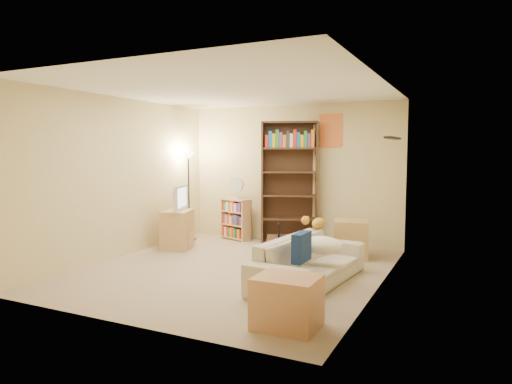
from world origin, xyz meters
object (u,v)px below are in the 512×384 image
at_px(sofa, 310,261).
at_px(tabby_cat, 316,223).
at_px(laptop, 288,238).
at_px(coffee_table, 285,251).
at_px(desk_fan, 237,187).
at_px(side_table, 351,239).
at_px(mug, 294,241).
at_px(end_cabinet, 287,302).
at_px(floor_lamp, 189,170).
at_px(short_bookshelf, 236,219).
at_px(tv_stand, 177,230).
at_px(tall_bookshelf, 289,180).
at_px(television, 177,198).

xyz_separation_m(sofa, tabby_cat, (-0.17, 0.78, 0.36)).
bearing_deg(laptop, coffee_table, 141.90).
relative_size(desk_fan, side_table, 0.71).
bearing_deg(desk_fan, tabby_cat, -34.08).
distance_m(mug, end_cabinet, 1.92).
xyz_separation_m(coffee_table, floor_lamp, (-2.44, 1.23, 1.05)).
bearing_deg(sofa, short_bookshelf, 51.63).
distance_m(tv_stand, tall_bookshelf, 2.13).
xyz_separation_m(tv_stand, short_bookshelf, (0.51, 1.16, 0.06)).
bearing_deg(television, floor_lamp, 0.24).
bearing_deg(end_cabinet, coffee_table, 112.66).
distance_m(laptop, tv_stand, 2.20).
height_order(tall_bookshelf, short_bookshelf, tall_bookshelf).
xyz_separation_m(mug, tv_stand, (-2.39, 0.67, -0.13)).
xyz_separation_m(mug, floor_lamp, (-2.65, 1.41, 0.85)).
xyz_separation_m(sofa, end_cabinet, (0.28, -1.46, -0.04)).
bearing_deg(end_cabinet, tv_stand, 140.56).
height_order(television, floor_lamp, floor_lamp).
height_order(coffee_table, end_cabinet, end_cabinet).
xyz_separation_m(sofa, tall_bookshelf, (-1.13, 2.15, 0.86)).
relative_size(tabby_cat, short_bookshelf, 0.59).
bearing_deg(floor_lamp, tabby_cat, -19.07).
bearing_deg(desk_fan, laptop, -42.32).
bearing_deg(side_table, floor_lamp, 177.57).
bearing_deg(tv_stand, sofa, -39.48).
distance_m(coffee_table, short_bookshelf, 2.35).
bearing_deg(television, short_bookshelf, -42.74).
distance_m(tall_bookshelf, desk_fan, 1.06).
height_order(tabby_cat, short_bookshelf, short_bookshelf).
height_order(coffee_table, floor_lamp, floor_lamp).
bearing_deg(floor_lamp, sofa, -30.40).
bearing_deg(tall_bookshelf, mug, -87.22).
xyz_separation_m(sofa, mug, (-0.34, 0.34, 0.17)).
distance_m(mug, tall_bookshelf, 2.10).
xyz_separation_m(desk_fan, side_table, (2.29, -0.51, -0.70)).
bearing_deg(side_table, sofa, -94.13).
xyz_separation_m(television, end_cabinet, (3.01, -2.47, -0.63)).
bearing_deg(television, tv_stand, -0.00).
height_order(laptop, tall_bookshelf, tall_bookshelf).
xyz_separation_m(sofa, desk_fan, (-2.17, 2.13, 0.71)).
xyz_separation_m(sofa, laptop, (-0.55, 0.66, 0.14)).
xyz_separation_m(mug, short_bookshelf, (-1.88, 1.83, -0.08)).
relative_size(side_table, end_cabinet, 1.00).
relative_size(tabby_cat, coffee_table, 0.43).
bearing_deg(tabby_cat, short_bookshelf, 145.68).
height_order(sofa, tall_bookshelf, tall_bookshelf).
bearing_deg(sofa, coffee_table, 52.34).
height_order(sofa, tabby_cat, tabby_cat).
bearing_deg(television, end_cabinet, -148.56).
xyz_separation_m(laptop, desk_fan, (-1.62, 1.47, 0.57)).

